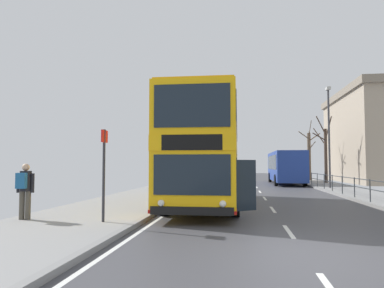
{
  "coord_description": "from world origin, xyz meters",
  "views": [
    {
      "loc": [
        -1.28,
        -7.55,
        1.79
      ],
      "look_at": [
        -3.02,
        5.66,
        2.54
      ],
      "focal_mm": 34.14,
      "sensor_mm": 36.0,
      "label": 1
    }
  ],
  "objects_px": {
    "bus_stop_sign_near": "(104,165)",
    "bare_tree_far_02": "(309,154)",
    "bare_tree_far_01": "(325,152)",
    "pedestrian_with_backpack": "(25,187)",
    "background_bus_far_lane": "(285,167)",
    "street_lamp_far_side": "(329,129)",
    "double_decker_bus_main": "(208,152)"
  },
  "relations": [
    {
      "from": "bus_stop_sign_near",
      "to": "bare_tree_far_02",
      "type": "distance_m",
      "value": 32.05
    },
    {
      "from": "bare_tree_far_01",
      "to": "pedestrian_with_backpack",
      "type": "bearing_deg",
      "value": -120.19
    },
    {
      "from": "pedestrian_with_backpack",
      "to": "bus_stop_sign_near",
      "type": "relative_size",
      "value": 0.63
    },
    {
      "from": "background_bus_far_lane",
      "to": "pedestrian_with_backpack",
      "type": "distance_m",
      "value": 26.74
    },
    {
      "from": "background_bus_far_lane",
      "to": "street_lamp_far_side",
      "type": "relative_size",
      "value": 1.46
    },
    {
      "from": "background_bus_far_lane",
      "to": "double_decker_bus_main",
      "type": "bearing_deg",
      "value": -106.67
    },
    {
      "from": "double_decker_bus_main",
      "to": "bus_stop_sign_near",
      "type": "distance_m",
      "value": 6.42
    },
    {
      "from": "double_decker_bus_main",
      "to": "pedestrian_with_backpack",
      "type": "xyz_separation_m",
      "value": [
        -5.03,
        -5.81,
        -1.21
      ]
    },
    {
      "from": "bare_tree_far_02",
      "to": "street_lamp_far_side",
      "type": "bearing_deg",
      "value": -94.2
    },
    {
      "from": "bare_tree_far_02",
      "to": "pedestrian_with_backpack",
      "type": "bearing_deg",
      "value": -114.75
    },
    {
      "from": "double_decker_bus_main",
      "to": "background_bus_far_lane",
      "type": "distance_m",
      "value": 19.55
    },
    {
      "from": "background_bus_far_lane",
      "to": "street_lamp_far_side",
      "type": "xyz_separation_m",
      "value": [
        2.21,
        -7.53,
        2.77
      ]
    },
    {
      "from": "double_decker_bus_main",
      "to": "bare_tree_far_01",
      "type": "height_order",
      "value": "bare_tree_far_01"
    },
    {
      "from": "pedestrian_with_backpack",
      "to": "bus_stop_sign_near",
      "type": "bearing_deg",
      "value": -1.75
    },
    {
      "from": "background_bus_far_lane",
      "to": "bare_tree_far_02",
      "type": "bearing_deg",
      "value": 59.63
    },
    {
      "from": "bare_tree_far_02",
      "to": "bare_tree_far_01",
      "type": "bearing_deg",
      "value": -85.46
    },
    {
      "from": "pedestrian_with_backpack",
      "to": "background_bus_far_lane",
      "type": "bearing_deg",
      "value": 66.56
    },
    {
      "from": "background_bus_far_lane",
      "to": "pedestrian_with_backpack",
      "type": "relative_size",
      "value": 6.32
    },
    {
      "from": "street_lamp_far_side",
      "to": "bus_stop_sign_near",
      "type": "bearing_deg",
      "value": -121.17
    },
    {
      "from": "double_decker_bus_main",
      "to": "street_lamp_far_side",
      "type": "distance_m",
      "value": 13.8
    },
    {
      "from": "double_decker_bus_main",
      "to": "pedestrian_with_backpack",
      "type": "bearing_deg",
      "value": -130.89
    },
    {
      "from": "double_decker_bus_main",
      "to": "bus_stop_sign_near",
      "type": "relative_size",
      "value": 4.21
    },
    {
      "from": "street_lamp_far_side",
      "to": "bare_tree_far_02",
      "type": "xyz_separation_m",
      "value": [
        0.95,
        12.91,
        -1.51
      ]
    },
    {
      "from": "bus_stop_sign_near",
      "to": "bare_tree_far_02",
      "type": "bearing_deg",
      "value": 69.39
    },
    {
      "from": "bare_tree_far_01",
      "to": "street_lamp_far_side",
      "type": "bearing_deg",
      "value": -100.52
    },
    {
      "from": "double_decker_bus_main",
      "to": "bare_tree_far_02",
      "type": "height_order",
      "value": "bare_tree_far_02"
    },
    {
      "from": "double_decker_bus_main",
      "to": "bus_stop_sign_near",
      "type": "bearing_deg",
      "value": -113.17
    },
    {
      "from": "bare_tree_far_01",
      "to": "background_bus_far_lane",
      "type": "bearing_deg",
      "value": 178.65
    },
    {
      "from": "pedestrian_with_backpack",
      "to": "bare_tree_far_01",
      "type": "relative_size",
      "value": 0.28
    },
    {
      "from": "street_lamp_far_side",
      "to": "bare_tree_far_01",
      "type": "bearing_deg",
      "value": 79.48
    },
    {
      "from": "double_decker_bus_main",
      "to": "street_lamp_far_side",
      "type": "height_order",
      "value": "street_lamp_far_side"
    },
    {
      "from": "double_decker_bus_main",
      "to": "street_lamp_far_side",
      "type": "relative_size",
      "value": 1.55
    }
  ]
}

